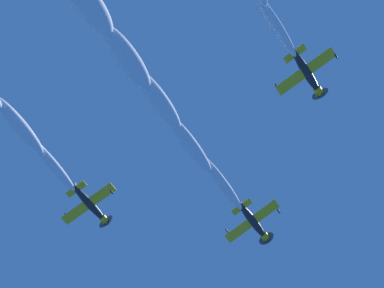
# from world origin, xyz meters

# --- Properties ---
(airplane_lead) EXTENTS (7.05, 7.68, 2.68)m
(airplane_lead) POSITION_xyz_m (3.27, 1.47, 66.66)
(airplane_lead) COLOR #232328
(airplane_left_wingman) EXTENTS (7.04, 7.78, 2.46)m
(airplane_left_wingman) POSITION_xyz_m (16.03, -14.81, 67.52)
(airplane_left_wingman) COLOR #232328
(airplane_right_wingman) EXTENTS (7.04, 7.74, 2.51)m
(airplane_right_wingman) POSITION_xyz_m (16.58, 16.39, 68.24)
(airplane_right_wingman) COLOR #232328
(smoke_trail_lead) EXTENTS (41.71, 3.76, 4.33)m
(smoke_trail_lead) POSITION_xyz_m (33.59, 0.65, 65.21)
(smoke_trail_lead) COLOR white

